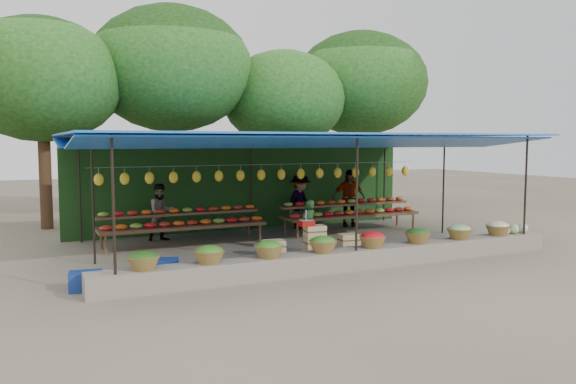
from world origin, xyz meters
name	(u,v)px	position (x,y,z in m)	size (l,w,h in m)	color
ground	(294,246)	(0.00, 0.00, 0.00)	(60.00, 60.00, 0.00)	brown
stone_curb	(352,259)	(0.00, -2.75, 0.20)	(10.60, 0.55, 0.40)	#72675B
stall_canopy	(293,140)	(0.00, 0.06, 2.68)	(10.80, 6.60, 2.82)	black
produce_baskets	(348,242)	(-0.10, -2.75, 0.56)	(8.98, 0.58, 0.34)	brown
netting_backdrop	(248,188)	(0.00, 3.15, 1.25)	(10.60, 0.06, 2.50)	#1D4318
tree_row	(230,82)	(0.50, 6.09, 4.70)	(16.51, 5.50, 7.12)	#332312
fruit_table_left	(183,222)	(-2.49, 1.35, 0.61)	(4.21, 0.95, 0.93)	#522F21
fruit_table_right	(350,211)	(2.51, 1.35, 0.61)	(4.21, 0.95, 0.93)	#522F21
crate_counter	(314,246)	(-0.31, -1.62, 0.31)	(2.39, 0.39, 0.77)	tan
weighing_scale	(306,222)	(-0.50, -1.62, 0.86)	(0.34, 0.34, 0.36)	#A9150D
vendor_seated	(308,226)	(0.01, -0.77, 0.63)	(0.46, 0.30, 1.26)	#1C3E1D
customer_left	(161,212)	(-2.84, 2.22, 0.76)	(0.74, 0.58, 1.53)	slate
customer_mid	(300,202)	(1.41, 2.43, 0.83)	(1.07, 0.61, 1.66)	slate
customer_right	(349,198)	(2.99, 2.23, 0.89)	(1.04, 0.43, 1.78)	slate
blue_crate_front	(86,281)	(-5.21, -2.18, 0.17)	(0.56, 0.41, 0.34)	navy
blue_crate_back	(164,267)	(-3.69, -1.71, 0.17)	(0.56, 0.40, 0.33)	navy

